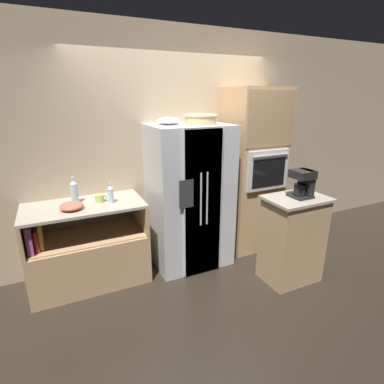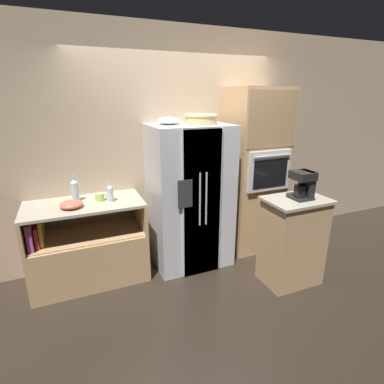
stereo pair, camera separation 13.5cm
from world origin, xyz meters
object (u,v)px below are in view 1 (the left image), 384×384
Objects in this scene: bottle_short at (111,194)px; refrigerator at (190,197)px; fruit_bowl at (169,121)px; bottle_tall at (74,191)px; wicker_basket at (201,119)px; mug at (100,198)px; coffee_maker at (303,183)px; wall_oven at (252,171)px; mixing_bowl at (71,206)px.

refrigerator is at bearing 0.66° from bottle_short.
refrigerator is 0.95m from bottle_short.
bottle_tall is at bearing 176.97° from fruit_bowl.
mug is (-1.16, 0.09, -0.80)m from wicker_basket.
bottle_short is 2.04m from coffee_maker.
bottle_short is at bearing -23.80° from bottle_tall.
fruit_bowl is at bearing -3.03° from bottle_tall.
wall_oven reaches higher than mug.
refrigerator is 7.43× the size of mixing_bowl.
wall_oven is 2.22m from bottle_tall.
refrigerator reaches higher than mixing_bowl.
mug is 0.56× the size of mixing_bowl.
mixing_bowl is (-1.45, -0.02, -0.81)m from wicker_basket.
wall_oven is 1.09m from wicker_basket.
wicker_basket is (0.12, -0.03, 0.91)m from refrigerator.
coffee_maker is at bearing -20.03° from mixing_bowl.
bottle_short is 1.71× the size of mug.
coffee_maker is at bearing -46.35° from wicker_basket.
wicker_basket is at bearing 133.65° from coffee_maker.
wicker_basket reaches higher than fruit_bowl.
wicker_basket is 1.58m from bottle_tall.
wall_oven is 1.35m from fruit_bowl.
bottle_tall reaches higher than mixing_bowl.
mixing_bowl is at bearing -173.32° from fruit_bowl.
mug is at bearing -178.45° from fruit_bowl.
coffee_maker is at bearing -25.41° from mug.
bottle_short reaches higher than mixing_bowl.
refrigerator is 1.04m from mug.
mug is (-0.82, -0.02, -0.78)m from fruit_bowl.
mug is (-1.03, 0.06, 0.11)m from refrigerator.
refrigerator is 5.83× the size of coffee_maker.
coffee_maker reaches higher than mixing_bowl.
bottle_short is at bearing 4.90° from mixing_bowl.
bottle_tall is 2.42m from coffee_maker.
mug is at bearing 176.49° from refrigerator.
mixing_bowl is (-0.40, -0.03, -0.06)m from bottle_short.
wicker_basket is at bearing -174.16° from wall_oven.
coffee_maker is at bearing -39.96° from fruit_bowl.
refrigerator is at bearing -6.34° from bottle_tall.
wall_oven is 2.28m from mixing_bowl.
mixing_bowl is (-0.05, -0.19, -0.09)m from bottle_tall.
bottle_short is at bearing -172.33° from fruit_bowl.
wicker_basket is 1.66m from mixing_bowl.
mug is at bearing 154.59° from coffee_maker.
bottle_tall is at bearing 162.07° from mug.
wicker_basket reaches higher than refrigerator.
coffee_maker is (-0.02, -0.92, 0.08)m from wall_oven.
bottle_tall is (-1.28, 0.14, 0.20)m from refrigerator.
wicker_basket is at bearing -1.00° from bottle_short.
bottle_short is 0.14m from mug.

